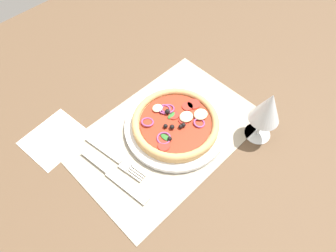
{
  "coord_description": "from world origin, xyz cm",
  "views": [
    {
      "loc": [
        29.58,
        30.65,
        64.76
      ],
      "look_at": [
        -0.85,
        0.0,
        2.63
      ],
      "focal_mm": 33.12,
      "sensor_mm": 36.0,
      "label": 1
    }
  ],
  "objects_px": {
    "plate": "(175,127)",
    "napkin": "(55,139)",
    "wine_glass": "(268,109)",
    "fork": "(117,160)",
    "pizza": "(176,122)",
    "knife": "(114,176)"
  },
  "relations": [
    {
      "from": "plate",
      "to": "fork",
      "type": "bearing_deg",
      "value": -11.01
    },
    {
      "from": "plate",
      "to": "napkin",
      "type": "xyz_separation_m",
      "value": [
        0.23,
        -0.19,
        -0.01
      ]
    },
    {
      "from": "pizza",
      "to": "napkin",
      "type": "bearing_deg",
      "value": -38.89
    },
    {
      "from": "knife",
      "to": "plate",
      "type": "bearing_deg",
      "value": 81.98
    },
    {
      "from": "knife",
      "to": "napkin",
      "type": "xyz_separation_m",
      "value": [
        0.04,
        -0.19,
        -0.0
      ]
    },
    {
      "from": "pizza",
      "to": "wine_glass",
      "type": "height_order",
      "value": "wine_glass"
    },
    {
      "from": "plate",
      "to": "knife",
      "type": "xyz_separation_m",
      "value": [
        0.19,
        -0.0,
        -0.0
      ]
    },
    {
      "from": "plate",
      "to": "wine_glass",
      "type": "bearing_deg",
      "value": 131.05
    },
    {
      "from": "pizza",
      "to": "wine_glass",
      "type": "relative_size",
      "value": 1.45
    },
    {
      "from": "plate",
      "to": "wine_glass",
      "type": "height_order",
      "value": "wine_glass"
    },
    {
      "from": "knife",
      "to": "fork",
      "type": "bearing_deg",
      "value": 124.89
    },
    {
      "from": "pizza",
      "to": "knife",
      "type": "bearing_deg",
      "value": -1.11
    },
    {
      "from": "fork",
      "to": "pizza",
      "type": "bearing_deg",
      "value": 70.7
    },
    {
      "from": "plate",
      "to": "fork",
      "type": "distance_m",
      "value": 0.17
    },
    {
      "from": "fork",
      "to": "napkin",
      "type": "bearing_deg",
      "value": -164.39
    },
    {
      "from": "fork",
      "to": "wine_glass",
      "type": "bearing_deg",
      "value": 49.59
    },
    {
      "from": "plate",
      "to": "napkin",
      "type": "bearing_deg",
      "value": -38.99
    },
    {
      "from": "plate",
      "to": "wine_glass",
      "type": "xyz_separation_m",
      "value": [
        -0.13,
        0.15,
        0.09
      ]
    },
    {
      "from": "napkin",
      "to": "wine_glass",
      "type": "bearing_deg",
      "value": 136.97
    },
    {
      "from": "wine_glass",
      "to": "plate",
      "type": "bearing_deg",
      "value": -48.95
    },
    {
      "from": "wine_glass",
      "to": "napkin",
      "type": "xyz_separation_m",
      "value": [
        0.37,
        -0.34,
        -0.1
      ]
    },
    {
      "from": "plate",
      "to": "pizza",
      "type": "xyz_separation_m",
      "value": [
        -0.0,
        -0.0,
        0.02
      ]
    }
  ]
}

